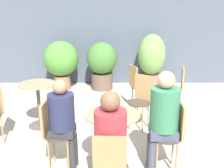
# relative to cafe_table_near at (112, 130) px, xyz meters

# --- Properties ---
(storefront_wall) EXTENTS (10.00, 0.06, 3.00)m
(storefront_wall) POSITION_rel_cafe_table_near_xyz_m (-0.11, 3.83, 0.95)
(storefront_wall) COLOR #4C5666
(storefront_wall) RESTS_ON ground_plane
(cafe_table_near) EXTENTS (0.67, 0.67, 0.76)m
(cafe_table_near) POSITION_rel_cafe_table_near_xyz_m (0.00, 0.00, 0.00)
(cafe_table_near) COLOR #514C47
(cafe_table_near) RESTS_ON ground_plane
(cafe_table_far) EXTENTS (0.61, 0.61, 0.76)m
(cafe_table_far) POSITION_rel_cafe_table_near_xyz_m (-1.24, 1.24, -0.02)
(cafe_table_far) COLOR #514C47
(cafe_table_far) RESTS_ON ground_plane
(bistro_chair_0) EXTENTS (0.37, 0.37, 0.89)m
(bistro_chair_0) POSITION_rel_cafe_table_near_xyz_m (-0.74, 0.03, -0.00)
(bistro_chair_0) COLOR #42382D
(bistro_chair_0) RESTS_ON ground_plane
(bistro_chair_1) EXTENTS (0.37, 0.37, 0.89)m
(bistro_chair_1) POSITION_rel_cafe_table_near_xyz_m (-0.03, -0.74, -0.00)
(bistro_chair_1) COLOR #42382D
(bistro_chair_1) RESTS_ON ground_plane
(bistro_chair_2) EXTENTS (0.37, 0.37, 0.89)m
(bistro_chair_2) POSITION_rel_cafe_table_near_xyz_m (0.74, -0.03, -0.00)
(bistro_chair_2) COLOR #42382D
(bistro_chair_2) RESTS_ON ground_plane
(bistro_chair_4) EXTENTS (0.39, 0.37, 0.89)m
(bistro_chair_4) POSITION_rel_cafe_table_near_xyz_m (1.23, 1.81, -0.00)
(bistro_chair_4) COLOR #42382D
(bistro_chair_4) RESTS_ON ground_plane
(bistro_chair_5) EXTENTS (0.41, 0.39, 0.89)m
(bistro_chair_5) POSITION_rel_cafe_table_near_xyz_m (0.47, 1.97, -0.00)
(bistro_chair_5) COLOR #42382D
(bistro_chair_5) RESTS_ON ground_plane
(bistro_chair_6) EXTENTS (0.41, 0.41, 0.89)m
(bistro_chair_6) POSITION_rel_cafe_table_near_xyz_m (0.48, 1.21, -0.00)
(bistro_chair_6) COLOR #42382D
(bistro_chair_6) RESTS_ON ground_plane
(seated_person_0) EXTENTS (0.33, 0.32, 1.17)m
(seated_person_0) POSITION_rel_cafe_table_near_xyz_m (-0.60, 0.02, 0.16)
(seated_person_0) COLOR #2D2D33
(seated_person_0) RESTS_ON ground_plane
(seated_person_1) EXTENTS (0.32, 0.33, 1.25)m
(seated_person_1) POSITION_rel_cafe_table_near_xyz_m (-0.02, -0.60, 0.20)
(seated_person_1) COLOR gray
(seated_person_1) RESTS_ON ground_plane
(seated_person_2) EXTENTS (0.36, 0.35, 1.29)m
(seated_person_2) POSITION_rel_cafe_table_near_xyz_m (0.60, -0.02, 0.21)
(seated_person_2) COLOR #42475B
(seated_person_2) RESTS_ON ground_plane
(beer_glass_0) EXTENTS (0.06, 0.06, 0.20)m
(beer_glass_0) POSITION_rel_cafe_table_near_xyz_m (-0.11, 0.18, 0.31)
(beer_glass_0) COLOR #DBC65B
(beer_glass_0) RESTS_ON cafe_table_near
(beer_glass_1) EXTENTS (0.06, 0.06, 0.14)m
(beer_glass_1) POSITION_rel_cafe_table_near_xyz_m (0.11, -0.18, 0.28)
(beer_glass_1) COLOR #B28433
(beer_glass_1) RESTS_ON cafe_table_near
(potted_plant_0) EXTENTS (0.84, 0.84, 1.18)m
(potted_plant_0) POSITION_rel_cafe_table_near_xyz_m (-1.23, 3.29, 0.16)
(potted_plant_0) COLOR #93664C
(potted_plant_0) RESTS_ON ground_plane
(potted_plant_1) EXTENTS (0.73, 0.73, 1.15)m
(potted_plant_1) POSITION_rel_cafe_table_near_xyz_m (-0.25, 3.30, 0.10)
(potted_plant_1) COLOR brown
(potted_plant_1) RESTS_ON ground_plane
(potted_plant_2) EXTENTS (0.68, 0.68, 1.33)m
(potted_plant_2) POSITION_rel_cafe_table_near_xyz_m (0.97, 3.45, 0.18)
(potted_plant_2) COLOR #93664C
(potted_plant_2) RESTS_ON ground_plane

